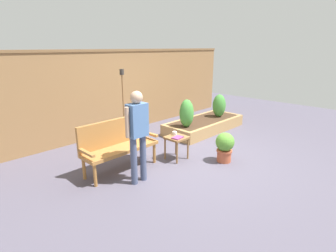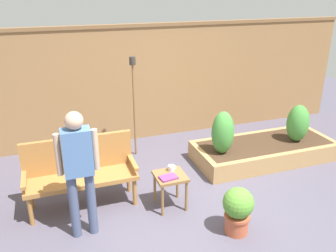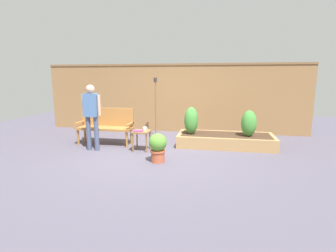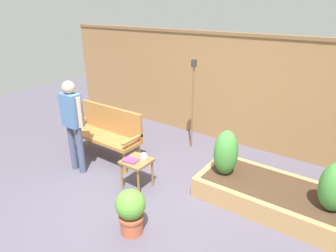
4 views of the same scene
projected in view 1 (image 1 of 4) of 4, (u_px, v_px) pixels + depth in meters
ground_plane at (194, 157)px, 5.56m from camera, size 14.00×14.00×0.00m
fence_back at (118, 91)px, 6.99m from camera, size 8.40×0.14×2.16m
garden_bench at (117, 142)px, 4.88m from camera, size 1.44×0.48×0.94m
side_table at (177, 141)px, 5.37m from camera, size 0.40×0.40×0.48m
cup_on_table at (175, 133)px, 5.44m from camera, size 0.12×0.09×0.08m
book_on_table at (178, 138)px, 5.25m from camera, size 0.24×0.18×0.03m
potted_boxwood at (225, 146)px, 5.26m from camera, size 0.37×0.37×0.60m
raised_planter_bed at (204, 125)px, 7.33m from camera, size 2.40×1.00×0.30m
shrub_near_bench at (187, 113)px, 6.52m from camera, size 0.35×0.35×0.69m
shrub_far_corner at (219, 106)px, 7.50m from camera, size 0.37×0.37×0.64m
tiki_torch at (123, 93)px, 6.23m from camera, size 0.10×0.10×1.73m
person_by_bench at (138, 129)px, 4.29m from camera, size 0.47×0.20×1.56m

